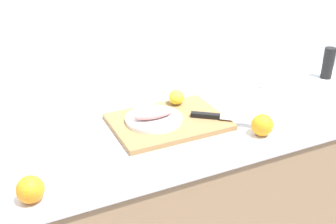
{
  "coord_description": "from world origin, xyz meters",
  "views": [
    {
      "loc": [
        -0.61,
        -1.2,
        1.62
      ],
      "look_at": [
        -0.04,
        0.01,
        0.95
      ],
      "focal_mm": 43.3,
      "sensor_mm": 36.0,
      "label": 1
    }
  ],
  "objects_px": {
    "lemon_0": "(176,97)",
    "orange_0": "(262,125)",
    "coffee_mug_0": "(270,77)",
    "pepper_mill": "(328,63)",
    "white_plate": "(154,119)",
    "chef_knife": "(220,117)",
    "fish_fillet": "(154,113)",
    "cutting_board": "(168,122)"
  },
  "relations": [
    {
      "from": "lemon_0",
      "to": "orange_0",
      "type": "xyz_separation_m",
      "value": [
        0.18,
        -0.32,
        -0.01
      ]
    },
    {
      "from": "coffee_mug_0",
      "to": "pepper_mill",
      "type": "height_order",
      "value": "pepper_mill"
    },
    {
      "from": "white_plate",
      "to": "chef_knife",
      "type": "distance_m",
      "value": 0.25
    },
    {
      "from": "fish_fillet",
      "to": "orange_0",
      "type": "height_order",
      "value": "orange_0"
    },
    {
      "from": "chef_knife",
      "to": "orange_0",
      "type": "height_order",
      "value": "orange_0"
    },
    {
      "from": "cutting_board",
      "to": "chef_knife",
      "type": "bearing_deg",
      "value": -24.54
    },
    {
      "from": "white_plate",
      "to": "lemon_0",
      "type": "height_order",
      "value": "lemon_0"
    },
    {
      "from": "fish_fillet",
      "to": "orange_0",
      "type": "xyz_separation_m",
      "value": [
        0.32,
        -0.23,
        -0.01
      ]
    },
    {
      "from": "pepper_mill",
      "to": "lemon_0",
      "type": "bearing_deg",
      "value": 179.78
    },
    {
      "from": "lemon_0",
      "to": "pepper_mill",
      "type": "xyz_separation_m",
      "value": [
        0.8,
        -0.0,
        0.02
      ]
    },
    {
      "from": "coffee_mug_0",
      "to": "cutting_board",
      "type": "bearing_deg",
      "value": -166.96
    },
    {
      "from": "white_plate",
      "to": "chef_knife",
      "type": "relative_size",
      "value": 0.84
    },
    {
      "from": "coffee_mug_0",
      "to": "orange_0",
      "type": "xyz_separation_m",
      "value": [
        -0.31,
        -0.35,
        -0.01
      ]
    },
    {
      "from": "pepper_mill",
      "to": "coffee_mug_0",
      "type": "bearing_deg",
      "value": 174.38
    },
    {
      "from": "cutting_board",
      "to": "pepper_mill",
      "type": "distance_m",
      "value": 0.89
    },
    {
      "from": "white_plate",
      "to": "pepper_mill",
      "type": "distance_m",
      "value": 0.94
    },
    {
      "from": "fish_fillet",
      "to": "pepper_mill",
      "type": "height_order",
      "value": "pepper_mill"
    },
    {
      "from": "white_plate",
      "to": "coffee_mug_0",
      "type": "bearing_deg",
      "value": 11.02
    },
    {
      "from": "white_plate",
      "to": "fish_fillet",
      "type": "height_order",
      "value": "fish_fillet"
    },
    {
      "from": "orange_0",
      "to": "lemon_0",
      "type": "bearing_deg",
      "value": 119.23
    },
    {
      "from": "cutting_board",
      "to": "coffee_mug_0",
      "type": "xyz_separation_m",
      "value": [
        0.57,
        0.13,
        0.04
      ]
    },
    {
      "from": "cutting_board",
      "to": "pepper_mill",
      "type": "bearing_deg",
      "value": 6.59
    },
    {
      "from": "white_plate",
      "to": "coffee_mug_0",
      "type": "height_order",
      "value": "coffee_mug_0"
    },
    {
      "from": "white_plate",
      "to": "cutting_board",
      "type": "bearing_deg",
      "value": -11.5
    },
    {
      "from": "cutting_board",
      "to": "fish_fillet",
      "type": "height_order",
      "value": "fish_fillet"
    },
    {
      "from": "pepper_mill",
      "to": "cutting_board",
      "type": "bearing_deg",
      "value": -173.41
    },
    {
      "from": "cutting_board",
      "to": "coffee_mug_0",
      "type": "height_order",
      "value": "coffee_mug_0"
    },
    {
      "from": "chef_knife",
      "to": "lemon_0",
      "type": "height_order",
      "value": "lemon_0"
    },
    {
      "from": "chef_knife",
      "to": "cutting_board",
      "type": "bearing_deg",
      "value": -167.95
    },
    {
      "from": "white_plate",
      "to": "lemon_0",
      "type": "relative_size",
      "value": 3.41
    },
    {
      "from": "lemon_0",
      "to": "orange_0",
      "type": "bearing_deg",
      "value": -60.77
    },
    {
      "from": "fish_fillet",
      "to": "pepper_mill",
      "type": "distance_m",
      "value": 0.94
    },
    {
      "from": "cutting_board",
      "to": "white_plate",
      "type": "relative_size",
      "value": 1.97
    },
    {
      "from": "cutting_board",
      "to": "orange_0",
      "type": "bearing_deg",
      "value": -39.03
    },
    {
      "from": "white_plate",
      "to": "fish_fillet",
      "type": "distance_m",
      "value": 0.03
    },
    {
      "from": "cutting_board",
      "to": "white_plate",
      "type": "distance_m",
      "value": 0.06
    },
    {
      "from": "fish_fillet",
      "to": "coffee_mug_0",
      "type": "relative_size",
      "value": 1.23
    },
    {
      "from": "cutting_board",
      "to": "orange_0",
      "type": "height_order",
      "value": "orange_0"
    },
    {
      "from": "chef_knife",
      "to": "coffee_mug_0",
      "type": "xyz_separation_m",
      "value": [
        0.4,
        0.21,
        0.02
      ]
    },
    {
      "from": "orange_0",
      "to": "pepper_mill",
      "type": "relative_size",
      "value": 0.53
    },
    {
      "from": "cutting_board",
      "to": "coffee_mug_0",
      "type": "bearing_deg",
      "value": 13.04
    },
    {
      "from": "lemon_0",
      "to": "cutting_board",
      "type": "bearing_deg",
      "value": -129.5
    }
  ]
}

